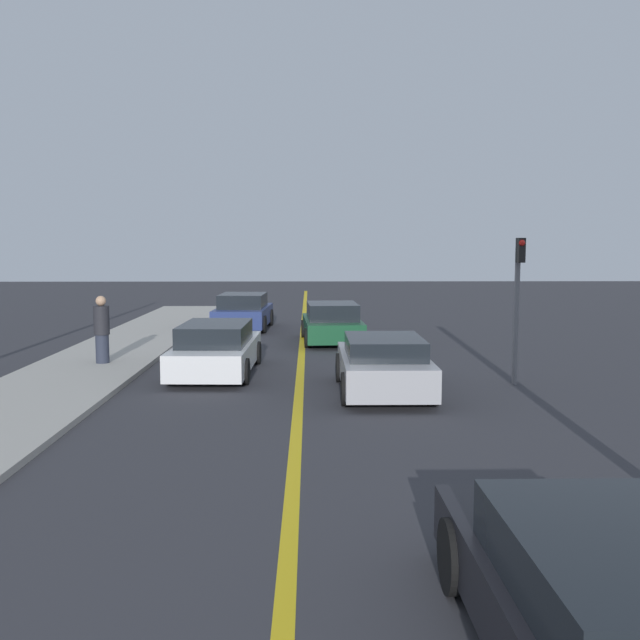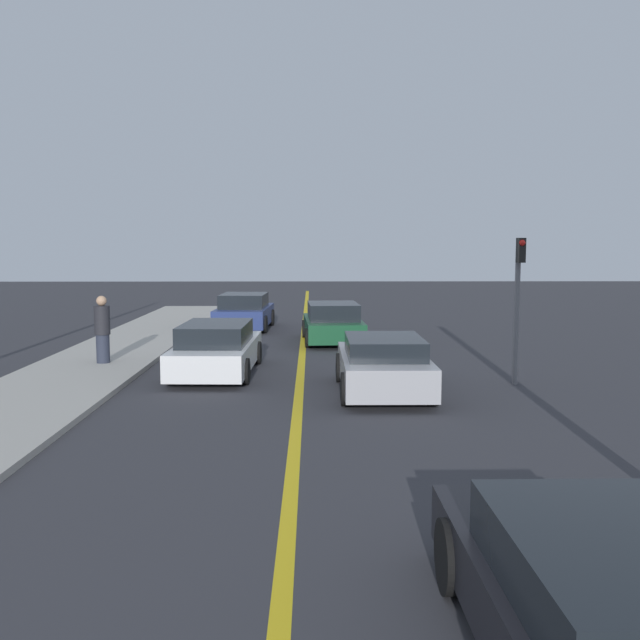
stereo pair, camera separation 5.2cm
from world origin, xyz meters
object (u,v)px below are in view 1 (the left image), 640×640
(car_near_right_lane, at_px, (621,608))
(car_far_distant, at_px, (216,349))
(pedestrian_mid_group, at_px, (102,330))
(car_oncoming_far, at_px, (243,312))
(car_ahead_center, at_px, (383,365))
(traffic_light, at_px, (518,293))
(car_parked_left_lot, at_px, (332,323))

(car_near_right_lane, distance_m, car_far_distant, 13.37)
(car_near_right_lane, relative_size, pedestrian_mid_group, 2.51)
(car_near_right_lane, distance_m, car_oncoming_far, 22.26)
(car_ahead_center, distance_m, traffic_light, 3.56)
(car_ahead_center, bearing_deg, traffic_light, 15.50)
(car_far_distant, bearing_deg, car_parked_left_lot, 63.00)
(car_near_right_lane, bearing_deg, car_ahead_center, 93.33)
(car_parked_left_lot, relative_size, car_oncoming_far, 0.99)
(car_far_distant, height_order, traffic_light, traffic_light)
(pedestrian_mid_group, bearing_deg, traffic_light, -13.46)
(car_far_distant, height_order, car_oncoming_far, car_oncoming_far)
(car_ahead_center, bearing_deg, car_parked_left_lot, 95.86)
(car_parked_left_lot, height_order, pedestrian_mid_group, pedestrian_mid_group)
(car_ahead_center, bearing_deg, pedestrian_mid_group, 154.47)
(car_near_right_lane, distance_m, car_ahead_center, 10.26)
(car_parked_left_lot, bearing_deg, traffic_light, -63.43)
(car_ahead_center, bearing_deg, car_near_right_lane, -86.55)
(car_ahead_center, height_order, car_far_distant, car_far_distant)
(car_far_distant, xyz_separation_m, car_parked_left_lot, (3.05, 5.59, 0.00))
(car_far_distant, bearing_deg, car_near_right_lane, -68.49)
(car_far_distant, relative_size, car_parked_left_lot, 1.15)
(car_near_right_lane, height_order, traffic_light, traffic_light)
(car_parked_left_lot, distance_m, traffic_light, 8.22)
(traffic_light, bearing_deg, car_ahead_center, -164.25)
(car_ahead_center, relative_size, car_oncoming_far, 1.01)
(car_far_distant, bearing_deg, car_oncoming_far, 92.70)
(car_near_right_lane, relative_size, car_ahead_center, 1.11)
(car_parked_left_lot, height_order, car_oncoming_far, car_oncoming_far)
(car_far_distant, xyz_separation_m, traffic_light, (7.01, -1.45, 1.48))
(car_far_distant, distance_m, traffic_light, 7.31)
(car_oncoming_far, relative_size, traffic_light, 1.18)
(car_far_distant, relative_size, pedestrian_mid_group, 2.57)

